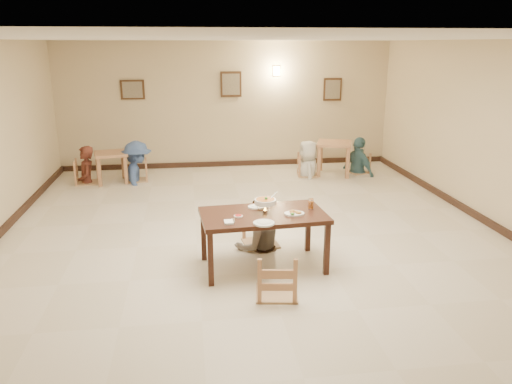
{
  "coord_description": "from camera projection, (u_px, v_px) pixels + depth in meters",
  "views": [
    {
      "loc": [
        -0.96,
        -7.11,
        2.94
      ],
      "look_at": [
        -0.01,
        -0.22,
        0.86
      ],
      "focal_mm": 35.0,
      "sensor_mm": 36.0,
      "label": 1
    }
  ],
  "objects": [
    {
      "name": "rice_plate_far",
      "position": [
        258.0,
        207.0,
        6.85
      ],
      "size": [
        0.28,
        0.28,
        0.06
      ],
      "color": "white",
      "rests_on": "main_table"
    },
    {
      "name": "bg_chair_rr",
      "position": [
        359.0,
        154.0,
        11.65
      ],
      "size": [
        0.42,
        0.42,
        0.9
      ],
      "rotation": [
        0.0,
        0.0,
        -1.28
      ],
      "color": "tan",
      "rests_on": "floor"
    },
    {
      "name": "rice_plate_near",
      "position": [
        264.0,
        223.0,
        6.23
      ],
      "size": [
        0.27,
        0.27,
        0.06
      ],
      "color": "white",
      "rests_on": "main_table"
    },
    {
      "name": "wall_front",
      "position": [
        386.0,
        337.0,
        2.54
      ],
      "size": [
        10.0,
        0.0,
        10.0
      ],
      "primitive_type": "plane",
      "rotation": [
        -1.57,
        0.0,
        0.0
      ],
      "color": "beige",
      "rests_on": "floor"
    },
    {
      "name": "chili_dish",
      "position": [
        238.0,
        216.0,
        6.48
      ],
      "size": [
        0.12,
        0.12,
        0.02
      ],
      "color": "white",
      "rests_on": "main_table"
    },
    {
      "name": "chair_far",
      "position": [
        261.0,
        211.0,
        7.45
      ],
      "size": [
        0.5,
        0.5,
        1.07
      ],
      "rotation": [
        0.0,
        0.0,
        0.11
      ],
      "color": "tan",
      "rests_on": "floor"
    },
    {
      "name": "bg_chair_ll",
      "position": [
        85.0,
        161.0,
        10.76
      ],
      "size": [
        0.47,
        0.47,
        0.99
      ],
      "rotation": [
        0.0,
        0.0,
        1.68
      ],
      "color": "tan",
      "rests_on": "floor"
    },
    {
      "name": "bg_diner_c",
      "position": [
        309.0,
        141.0,
        11.29
      ],
      "size": [
        0.56,
        0.82,
        1.63
      ],
      "primitive_type": "imported",
      "rotation": [
        0.0,
        0.0,
        4.66
      ],
      "color": "silver",
      "rests_on": "floor"
    },
    {
      "name": "bg_diner_b",
      "position": [
        135.0,
        141.0,
        10.85
      ],
      "size": [
        0.76,
        1.21,
        1.78
      ],
      "primitive_type": "imported",
      "rotation": [
        0.0,
        0.0,
        1.66
      ],
      "color": "#4E6BA6",
      "rests_on": "floor"
    },
    {
      "name": "wall_sconce",
      "position": [
        277.0,
        71.0,
        11.92
      ],
      "size": [
        0.16,
        0.05,
        0.22
      ],
      "primitive_type": "cube",
      "color": "#FFD88C",
      "rests_on": "wall_back"
    },
    {
      "name": "bg_table_left",
      "position": [
        111.0,
        158.0,
        10.84
      ],
      "size": [
        0.8,
        0.8,
        0.67
      ],
      "rotation": [
        0.0,
        0.0,
        0.22
      ],
      "color": "tan",
      "rests_on": "floor"
    },
    {
      "name": "bg_chair_lr",
      "position": [
        137.0,
        161.0,
        10.98
      ],
      "size": [
        0.42,
        0.42,
        0.9
      ],
      "rotation": [
        0.0,
        0.0,
        -1.48
      ],
      "color": "tan",
      "rests_on": "floor"
    },
    {
      "name": "picture_c",
      "position": [
        333.0,
        89.0,
        12.23
      ],
      "size": [
        0.45,
        0.04,
        0.55
      ],
      "color": "#3B2415",
      "rests_on": "wall_back"
    },
    {
      "name": "main_table",
      "position": [
        263.0,
        219.0,
        6.64
      ],
      "size": [
        1.71,
        1.04,
        0.77
      ],
      "rotation": [
        0.0,
        0.0,
        0.07
      ],
      "color": "#3B1C12",
      "rests_on": "floor"
    },
    {
      "name": "bg_diner_d",
      "position": [
        360.0,
        137.0,
        11.54
      ],
      "size": [
        0.78,
        1.08,
        1.7
      ],
      "primitive_type": "imported",
      "rotation": [
        0.0,
        0.0,
        1.98
      ],
      "color": "teal",
      "rests_on": "floor"
    },
    {
      "name": "bg_chair_rl",
      "position": [
        308.0,
        155.0,
        11.38
      ],
      "size": [
        0.46,
        0.46,
        0.97
      ],
      "rotation": [
        0.0,
        0.0,
        1.45
      ],
      "color": "tan",
      "rests_on": "floor"
    },
    {
      "name": "chair_near",
      "position": [
        277.0,
        254.0,
        5.93
      ],
      "size": [
        0.5,
        0.5,
        1.06
      ],
      "rotation": [
        0.0,
        0.0,
        2.99
      ],
      "color": "tan",
      "rests_on": "floor"
    },
    {
      "name": "napkin_cutlery",
      "position": [
        229.0,
        222.0,
        6.25
      ],
      "size": [
        0.14,
        0.23,
        0.03
      ],
      "color": "white",
      "rests_on": "main_table"
    },
    {
      "name": "main_diner",
      "position": [
        259.0,
        198.0,
        7.27
      ],
      "size": [
        0.86,
        0.73,
        1.55
      ],
      "primitive_type": "imported",
      "rotation": [
        0.0,
        0.0,
        3.35
      ],
      "color": "gray",
      "rests_on": "floor"
    },
    {
      "name": "ceiling",
      "position": [
        255.0,
        38.0,
        6.86
      ],
      "size": [
        10.0,
        10.0,
        0.0
      ],
      "primitive_type": "plane",
      "color": "white",
      "rests_on": "wall_back"
    },
    {
      "name": "baseboard_right",
      "position": [
        493.0,
        225.0,
        8.22
      ],
      "size": [
        0.06,
        10.0,
        0.12
      ],
      "primitive_type": "cube",
      "color": "#301D15",
      "rests_on": "floor"
    },
    {
      "name": "wall_right",
      "position": [
        507.0,
        139.0,
        7.81
      ],
      "size": [
        0.0,
        10.0,
        10.0
      ],
      "primitive_type": "plane",
      "rotation": [
        1.57,
        0.0,
        -1.57
      ],
      "color": "beige",
      "rests_on": "floor"
    },
    {
      "name": "drink_glass",
      "position": [
        311.0,
        204.0,
        6.78
      ],
      "size": [
        0.07,
        0.07,
        0.14
      ],
      "color": "white",
      "rests_on": "main_table"
    },
    {
      "name": "fried_plate",
      "position": [
        294.0,
        213.0,
        6.56
      ],
      "size": [
        0.27,
        0.27,
        0.06
      ],
      "color": "white",
      "rests_on": "main_table"
    },
    {
      "name": "picture_b",
      "position": [
        231.0,
        84.0,
        11.86
      ],
      "size": [
        0.5,
        0.04,
        0.6
      ],
      "color": "#3B2415",
      "rests_on": "wall_back"
    },
    {
      "name": "wall_back",
      "position": [
        227.0,
        105.0,
        12.03
      ],
      "size": [
        10.0,
        0.0,
        10.0
      ],
      "primitive_type": "plane",
      "rotation": [
        1.57,
        0.0,
        0.0
      ],
      "color": "beige",
      "rests_on": "floor"
    },
    {
      "name": "floor",
      "position": [
        255.0,
        241.0,
        7.71
      ],
      "size": [
        10.0,
        10.0,
        0.0
      ],
      "primitive_type": "plane",
      "color": "beige",
      "rests_on": "ground"
    },
    {
      "name": "bg_table_right",
      "position": [
        334.0,
        148.0,
        11.47
      ],
      "size": [
        0.97,
        0.97,
        0.76
      ],
      "rotation": [
        0.0,
        0.0,
        -0.33
      ],
      "color": "tan",
      "rests_on": "floor"
    },
    {
      "name": "curry_warmer",
      "position": [
        265.0,
        202.0,
        6.61
      ],
      "size": [
        0.32,
        0.29,
        0.26
      ],
      "color": "silver",
      "rests_on": "main_table"
    },
    {
      "name": "baseboard_back",
      "position": [
        228.0,
        164.0,
        12.41
      ],
      "size": [
        8.0,
        0.06,
        0.12
      ],
      "primitive_type": "cube",
      "color": "#301D15",
      "rests_on": "floor"
    },
    {
      "name": "bg_diner_a",
      "position": [
        84.0,
        146.0,
        10.67
      ],
      "size": [
        0.53,
        0.68,
        1.64
      ],
      "primitive_type": "imported",
      "rotation": [
        0.0,
        0.0,
        4.97
      ],
      "color": "#58281E",
      "rests_on": "floor"
    },
    {
      "name": "picture_a",
      "position": [
        133.0,
        90.0,
        11.59
      ],
      "size": [
        0.55,
        0.04,
        0.45
      ],
      "color": "#3B2415",
      "rests_on": "wall_back"
    }
  ]
}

